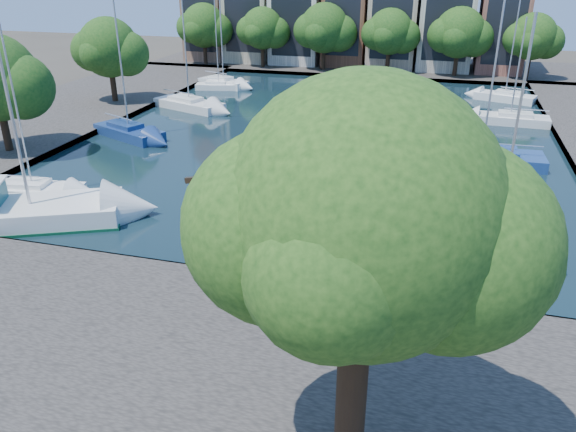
% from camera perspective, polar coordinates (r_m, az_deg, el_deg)
% --- Properties ---
extents(ground, '(160.00, 160.00, 0.00)m').
position_cam_1_polar(ground, '(25.69, -7.20, -6.18)').
color(ground, '#38332B').
rests_on(ground, ground).
extents(water_basin, '(38.00, 50.00, 0.08)m').
position_cam_1_polar(water_basin, '(46.99, 3.93, 8.41)').
color(water_basin, black).
rests_on(water_basin, ground).
extents(near_quay, '(50.00, 14.00, 0.50)m').
position_cam_1_polar(near_quay, '(20.47, -14.85, -15.12)').
color(near_quay, '#46413D').
rests_on(near_quay, ground).
extents(far_quay, '(60.00, 16.00, 0.50)m').
position_cam_1_polar(far_quay, '(77.85, 8.94, 14.78)').
color(far_quay, '#46413D').
rests_on(far_quay, ground).
extents(left_quay, '(14.00, 52.00, 0.50)m').
position_cam_1_polar(left_quay, '(57.21, -21.78, 9.89)').
color(left_quay, '#46413D').
rests_on(left_quay, ground).
extents(plane_tree, '(8.32, 6.40, 10.62)m').
position_cam_1_polar(plane_tree, '(12.54, 8.00, -1.05)').
color(plane_tree, '#332114').
rests_on(plane_tree, near_quay).
extents(townhouse_west_end, '(5.44, 9.18, 14.93)m').
position_cam_1_polar(townhouse_west_end, '(82.86, -7.75, 20.39)').
color(townhouse_west_end, '#8D644D').
rests_on(townhouse_west_end, far_quay).
extents(townhouse_west_mid, '(5.94, 9.18, 16.79)m').
position_cam_1_polar(townhouse_west_mid, '(80.68, -3.57, 21.07)').
color(townhouse_west_mid, '#B9AE8E').
rests_on(townhouse_west_mid, far_quay).
extents(townhouse_west_inner, '(6.43, 9.18, 15.15)m').
position_cam_1_polar(townhouse_west_inner, '(78.90, 1.22, 20.38)').
color(townhouse_west_inner, silver).
rests_on(townhouse_west_inner, far_quay).
extents(townhouse_center, '(5.44, 9.18, 16.93)m').
position_cam_1_polar(townhouse_center, '(77.48, 6.22, 20.93)').
color(townhouse_center, brown).
rests_on(townhouse_center, far_quay).
extents(townhouse_east_inner, '(5.94, 9.18, 15.79)m').
position_cam_1_polar(townhouse_east_inner, '(76.75, 10.90, 20.15)').
color(townhouse_east_inner, tan).
rests_on(townhouse_east_inner, far_quay).
extents(townhouse_east_mid, '(6.43, 9.18, 16.65)m').
position_cam_1_polar(townhouse_east_mid, '(76.42, 16.08, 19.94)').
color(townhouse_east_mid, beige).
rests_on(townhouse_east_mid, far_quay).
extents(townhouse_east_end, '(5.44, 9.18, 14.43)m').
position_cam_1_polar(townhouse_east_end, '(76.73, 21.08, 18.58)').
color(townhouse_east_end, brown).
rests_on(townhouse_east_end, far_quay).
extents(far_tree_far_west, '(7.28, 5.60, 7.68)m').
position_cam_1_polar(far_tree_far_west, '(77.58, -8.50, 18.46)').
color(far_tree_far_west, '#332114').
rests_on(far_tree_far_west, far_quay).
extents(far_tree_west, '(6.76, 5.20, 7.36)m').
position_cam_1_polar(far_tree_west, '(74.78, -2.56, 18.39)').
color(far_tree_west, '#332114').
rests_on(far_tree_west, far_quay).
extents(far_tree_mid_west, '(7.80, 6.00, 8.00)m').
position_cam_1_polar(far_tree_mid_west, '(72.71, 3.79, 18.36)').
color(far_tree_mid_west, '#332114').
rests_on(far_tree_mid_west, far_quay).
extents(far_tree_mid_east, '(7.02, 5.40, 7.52)m').
position_cam_1_polar(far_tree_mid_east, '(71.53, 10.37, 17.80)').
color(far_tree_mid_east, '#332114').
rests_on(far_tree_mid_east, far_quay).
extents(far_tree_east, '(7.54, 5.80, 7.84)m').
position_cam_1_polar(far_tree_east, '(71.20, 17.08, 17.22)').
color(far_tree_east, '#332114').
rests_on(far_tree_east, far_quay).
extents(far_tree_far_east, '(6.76, 5.20, 7.36)m').
position_cam_1_polar(far_tree_far_east, '(71.80, 23.67, 16.22)').
color(far_tree_far_east, '#332114').
rests_on(far_tree_far_east, far_quay).
extents(side_tree_left_far, '(7.28, 5.60, 7.88)m').
position_cam_1_polar(side_tree_left_far, '(57.77, -17.66, 15.82)').
color(side_tree_left_far, '#332114').
rests_on(side_tree_left_far, left_quay).
extents(giraffe_statue, '(3.40, 0.61, 4.87)m').
position_cam_1_polar(giraffe_statue, '(22.54, -5.08, -2.33)').
color(giraffe_statue, '#322619').
rests_on(giraffe_statue, near_quay).
extents(sailboat_left_a, '(6.12, 2.86, 10.57)m').
position_cam_1_polar(sailboat_left_a, '(37.00, -24.51, 2.62)').
color(sailboat_left_a, white).
rests_on(sailboat_left_a, water_basin).
extents(sailboat_left_b, '(6.87, 4.73, 11.44)m').
position_cam_1_polar(sailboat_left_b, '(47.15, -15.87, 8.43)').
color(sailboat_left_b, navy).
rests_on(sailboat_left_b, water_basin).
extents(sailboat_left_c, '(7.65, 4.90, 12.05)m').
position_cam_1_polar(sailboat_left_c, '(55.46, -10.01, 11.29)').
color(sailboat_left_c, silver).
rests_on(sailboat_left_c, water_basin).
extents(sailboat_left_d, '(6.22, 3.99, 11.02)m').
position_cam_1_polar(sailboat_left_d, '(65.18, -6.57, 13.46)').
color(sailboat_left_d, white).
rests_on(sailboat_left_d, water_basin).
extents(sailboat_left_e, '(5.19, 2.74, 9.28)m').
position_cam_1_polar(sailboat_left_e, '(63.87, -7.06, 13.09)').
color(sailboat_left_e, white).
rests_on(sailboat_left_e, water_basin).
extents(sailboat_right_a, '(6.15, 3.89, 11.19)m').
position_cam_1_polar(sailboat_right_a, '(27.42, 20.17, -3.98)').
color(sailboat_right_a, silver).
rests_on(sailboat_right_a, water_basin).
extents(sailboat_right_b, '(8.44, 3.22, 11.73)m').
position_cam_1_polar(sailboat_right_b, '(41.56, 19.06, 5.86)').
color(sailboat_right_b, navy).
rests_on(sailboat_right_b, water_basin).
extents(sailboat_right_c, '(6.54, 2.51, 8.82)m').
position_cam_1_polar(sailboat_right_c, '(53.08, 21.63, 9.29)').
color(sailboat_right_c, silver).
rests_on(sailboat_right_c, water_basin).
extents(sailboat_right_d, '(6.11, 3.78, 9.73)m').
position_cam_1_polar(sailboat_right_d, '(61.83, 21.18, 11.36)').
color(sailboat_right_d, white).
rests_on(sailboat_right_d, water_basin).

